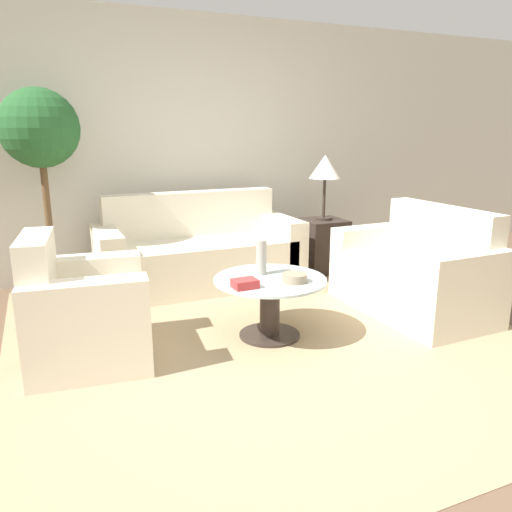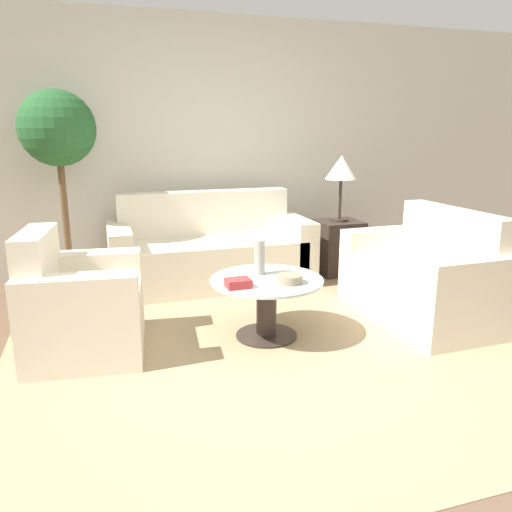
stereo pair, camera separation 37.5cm
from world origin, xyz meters
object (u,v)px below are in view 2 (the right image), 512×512
Objects in this scene: potted_plant at (59,144)px; sofa_main at (210,254)px; bowl at (290,279)px; armchair at (78,310)px; table_lamp at (341,169)px; vase at (260,257)px; coffee_table at (267,300)px; loveseat at (427,281)px; book_stack at (238,283)px.

sofa_main is at bearing -7.75° from potted_plant.
potted_plant is 2.47m from bowl.
armchair is at bearing -85.68° from potted_plant.
potted_plant is at bearing 174.99° from table_lamp.
sofa_main is 1.33m from vase.
coffee_table is 0.27m from bowl.
armchair is at bearing 173.57° from coffee_table.
bowl is at bearing -126.93° from table_lamp.
loveseat is 7.61× the size of bowl.
armchair reaches higher than vase.
armchair is 0.49× the size of potted_plant.
potted_plant reaches higher than vase.
table_lamp is 4.00× the size of book_stack.
book_stack is at bearing 177.77° from bowl.
loveseat reaches higher than bowl.
book_stack is (1.15, -1.73, -0.88)m from potted_plant.
armchair is 0.67× the size of loveseat.
loveseat is at bearing 0.60° from coffee_table.
loveseat is (2.65, -0.13, -0.00)m from armchair.
loveseat is (1.46, -1.41, 0.00)m from sofa_main.
vase is (1.39, -1.47, -0.78)m from potted_plant.
book_stack is at bearing -56.32° from potted_plant.
vase is at bearing -95.81° from loveseat.
book_stack is (-1.50, -1.50, -0.61)m from table_lamp.
table_lamp is 2.61× the size of vase.
armchair is 1.45m from bowl.
potted_plant is at bearing 133.24° from vase.
vase is (-0.01, 0.12, 0.29)m from coffee_table.
coffee_table is at bearing 129.62° from bowl.
bowl is at bearing -63.64° from vase.
loveseat is at bearing 7.32° from bowl.
sofa_main reaches higher than loveseat.
armchair is 5.33× the size of book_stack.
vase is at bearing -46.76° from potted_plant.
table_lamp reaches higher than coffee_table.
vase is (0.09, -1.30, 0.28)m from sofa_main.
book_stack is at bearing -132.63° from vase.
sofa_main is 1.43× the size of loveseat.
potted_plant is at bearing 172.25° from sofa_main.
vase is 0.32m from bowl.
potted_plant is at bearing -121.09° from loveseat.
vase reaches higher than book_stack.
sofa_main reaches higher than book_stack.
loveseat is at bearing -29.79° from potted_plant.
vase is 0.36m from book_stack.
bowl is (0.13, -0.27, -0.10)m from vase.
loveseat is at bearing -4.52° from vase.
coffee_table is (0.10, -1.42, -0.01)m from sofa_main.
sofa_main reaches higher than vase.
potted_plant reaches higher than coffee_table.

